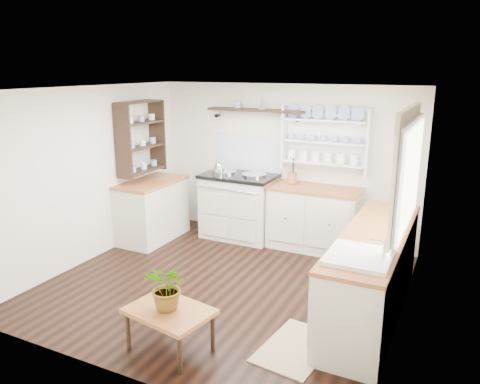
% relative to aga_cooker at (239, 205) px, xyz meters
% --- Properties ---
extents(floor, '(4.00, 3.80, 0.01)m').
position_rel_aga_cooker_xyz_m(floor, '(0.57, -1.57, -0.50)').
color(floor, black).
rests_on(floor, ground).
extents(wall_back, '(4.00, 0.02, 2.30)m').
position_rel_aga_cooker_xyz_m(wall_back, '(0.57, 0.33, 0.65)').
color(wall_back, silver).
rests_on(wall_back, ground).
extents(wall_right, '(0.02, 3.80, 2.30)m').
position_rel_aga_cooker_xyz_m(wall_right, '(2.57, -1.57, 0.65)').
color(wall_right, silver).
rests_on(wall_right, ground).
extents(wall_left, '(0.02, 3.80, 2.30)m').
position_rel_aga_cooker_xyz_m(wall_left, '(-1.43, -1.57, 0.65)').
color(wall_left, silver).
rests_on(wall_left, ground).
extents(ceiling, '(4.00, 3.80, 0.01)m').
position_rel_aga_cooker_xyz_m(ceiling, '(0.57, -1.57, 1.80)').
color(ceiling, white).
rests_on(ceiling, wall_back).
extents(window, '(0.08, 1.55, 1.22)m').
position_rel_aga_cooker_xyz_m(window, '(2.52, -1.42, 1.07)').
color(window, white).
rests_on(window, wall_right).
extents(aga_cooker, '(1.10, 0.76, 1.01)m').
position_rel_aga_cooker_xyz_m(aga_cooker, '(0.00, 0.00, 0.00)').
color(aga_cooker, beige).
rests_on(aga_cooker, floor).
extents(back_cabinets, '(1.27, 0.63, 0.90)m').
position_rel_aga_cooker_xyz_m(back_cabinets, '(1.17, 0.03, -0.04)').
color(back_cabinets, beige).
rests_on(back_cabinets, floor).
extents(right_cabinets, '(0.62, 2.43, 0.90)m').
position_rel_aga_cooker_xyz_m(right_cabinets, '(2.27, -1.47, -0.04)').
color(right_cabinets, beige).
rests_on(right_cabinets, floor).
extents(belfast_sink, '(0.55, 0.60, 0.45)m').
position_rel_aga_cooker_xyz_m(belfast_sink, '(2.27, -2.22, 0.30)').
color(belfast_sink, white).
rests_on(belfast_sink, right_cabinets).
extents(left_cabinets, '(0.62, 1.13, 0.90)m').
position_rel_aga_cooker_xyz_m(left_cabinets, '(-1.13, -0.67, -0.04)').
color(left_cabinets, beige).
rests_on(left_cabinets, floor).
extents(plate_rack, '(1.20, 0.22, 0.90)m').
position_rel_aga_cooker_xyz_m(plate_rack, '(1.22, 0.29, 1.06)').
color(plate_rack, white).
rests_on(plate_rack, wall_back).
extents(high_shelf, '(1.50, 0.29, 0.16)m').
position_rel_aga_cooker_xyz_m(high_shelf, '(0.17, 0.21, 1.41)').
color(high_shelf, black).
rests_on(high_shelf, wall_back).
extents(left_shelving, '(0.28, 0.80, 1.05)m').
position_rel_aga_cooker_xyz_m(left_shelving, '(-1.27, -0.67, 1.05)').
color(left_shelving, black).
rests_on(left_shelving, wall_left).
extents(kettle, '(0.19, 0.19, 0.23)m').
position_rel_aga_cooker_xyz_m(kettle, '(-0.28, -0.12, 0.55)').
color(kettle, silver).
rests_on(kettle, aga_cooker).
extents(utensil_crock, '(0.13, 0.13, 0.15)m').
position_rel_aga_cooker_xyz_m(utensil_crock, '(0.80, 0.11, 0.49)').
color(utensil_crock, '#A0613A').
rests_on(utensil_crock, back_cabinets).
extents(center_table, '(0.83, 0.66, 0.41)m').
position_rel_aga_cooker_xyz_m(center_table, '(0.76, -2.97, -0.14)').
color(center_table, brown).
rests_on(center_table, floor).
extents(potted_plant, '(0.44, 0.39, 0.44)m').
position_rel_aga_cooker_xyz_m(potted_plant, '(0.76, -2.97, 0.13)').
color(potted_plant, '#3F7233').
rests_on(potted_plant, center_table).
extents(floor_rug, '(0.64, 0.91, 0.02)m').
position_rel_aga_cooker_xyz_m(floor_rug, '(1.80, -2.45, -0.49)').
color(floor_rug, '#9A7259').
rests_on(floor_rug, floor).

